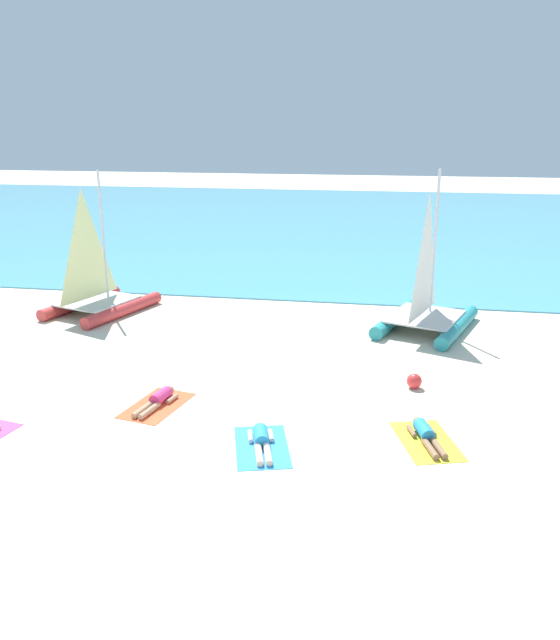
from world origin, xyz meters
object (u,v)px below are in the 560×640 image
sailboat_teal (426,307)px  towel_center_left (157,405)px  sunbather_center_left (158,400)px  beach_ball (414,381)px  sunbather_center_right (262,440)px  sailboat_red (98,293)px  sunbather_rightmost (426,434)px  towel_rightmost (427,441)px  towel_center_right (262,447)px

sailboat_teal → towel_center_left: 9.68m
sunbather_center_left → beach_ball: beach_ball is taller
sailboat_teal → sunbather_center_right: bearing=-94.5°
towel_center_left → beach_ball: beach_ball is taller
sailboat_red → sunbather_rightmost: bearing=-17.6°
sailboat_teal → sunbather_center_left: bearing=-114.3°
sailboat_red → sunbather_rightmost: size_ratio=3.19×
sailboat_red → towel_center_left: (4.75, -7.09, -0.73)m
sailboat_teal → sailboat_red: (-11.29, -0.01, -0.03)m
sunbather_center_right → towel_rightmost: 3.52m
sunbather_center_right → sunbather_rightmost: 3.51m
sailboat_teal → towel_center_right: sailboat_teal is taller
sailboat_teal → sunbather_center_right: 9.37m
sunbather_center_right → towel_rightmost: size_ratio=0.82×
sunbather_rightmost → towel_center_right: bearing=178.1°
sunbather_center_left → towel_center_right: bearing=-18.0°
sailboat_red → towel_center_right: sailboat_red is taller
sunbather_center_right → sunbather_rightmost: size_ratio=1.00×
sunbather_center_right → sunbather_rightmost: same height
sunbather_rightmost → beach_ball: 2.81m
sailboat_teal → beach_ball: 5.00m
towel_rightmost → towel_center_left: bearing=173.5°
sailboat_red → beach_ball: sailboat_red is taller
sunbather_center_right → beach_ball: size_ratio=3.99×
sunbather_rightmost → sailboat_red: bearing=128.0°
sailboat_red → sunbather_center_right: sailboat_red is taller
sunbather_center_left → towel_center_right: size_ratio=0.82×
towel_center_left → sailboat_teal: bearing=47.3°
sunbather_rightmost → towel_center_left: bearing=157.1°
sailboat_red → beach_ball: (10.84, -4.93, -0.54)m
sailboat_red → towel_center_right: 11.56m
towel_center_left → towel_rightmost: 6.34m
towel_center_left → sunbather_center_right: sunbather_center_right is taller
sailboat_teal → towel_rightmost: size_ratio=2.68×
sailboat_red → towel_rightmost: sailboat_red is taller
towel_center_left → sunbather_rightmost: 6.31m
towel_center_right → sunbather_center_left: bearing=150.4°
towel_rightmost → sailboat_teal: bearing=88.2°
towel_rightmost → sunbather_rightmost: (-0.02, 0.06, 0.13)m
towel_center_left → towel_rightmost: size_ratio=1.00×
sunbather_center_left → towel_rightmost: bearing=4.5°
sailboat_teal → beach_ball: size_ratio=13.14×
beach_ball → sunbather_center_right: bearing=-131.4°
towel_center_right → towel_rightmost: same height
sailboat_red → towel_center_right: size_ratio=2.59×
sailboat_teal → sailboat_red: 11.29m
sailboat_teal → sunbather_center_left: size_ratio=3.26×
towel_center_right → sailboat_red: bearing=131.4°
sunbather_center_left → sunbather_center_right: same height
sailboat_teal → sunbather_center_left: (-6.53, -7.03, -0.63)m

